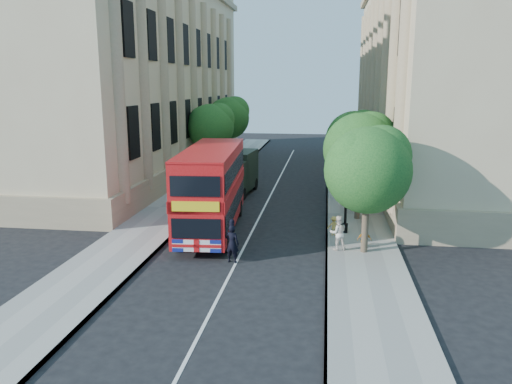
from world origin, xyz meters
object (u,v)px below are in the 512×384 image
at_px(box_van, 236,174).
at_px(woman_pedestrian, 338,233).
at_px(lamp_post, 346,189).
at_px(police_constable, 232,244).
at_px(double_decker_bus, 212,187).

bearing_deg(box_van, woman_pedestrian, -53.90).
relative_size(lamp_post, box_van, 0.93).
height_order(police_constable, woman_pedestrian, woman_pedestrian).
relative_size(lamp_post, woman_pedestrian, 3.06).
xyz_separation_m(double_decker_bus, police_constable, (1.97, -4.65, -1.59)).
distance_m(police_constable, woman_pedestrian, 5.19).
bearing_deg(double_decker_bus, lamp_post, -1.63).
xyz_separation_m(double_decker_bus, woman_pedestrian, (6.72, -2.55, -1.51)).
xyz_separation_m(lamp_post, double_decker_bus, (-7.15, -0.35, -0.04)).
xyz_separation_m(lamp_post, woman_pedestrian, (-0.43, -2.90, -1.55)).
distance_m(lamp_post, woman_pedestrian, 3.32).
xyz_separation_m(lamp_post, police_constable, (-5.18, -5.00, -1.62)).
relative_size(lamp_post, double_decker_bus, 0.52).
relative_size(double_decker_bus, police_constable, 5.56).
distance_m(lamp_post, double_decker_bus, 7.16).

